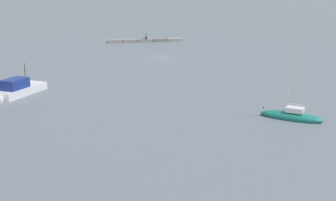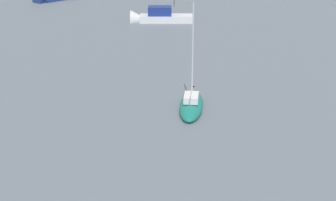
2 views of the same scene
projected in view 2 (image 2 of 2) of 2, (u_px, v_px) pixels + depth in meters
name	position (u px, v px, depth m)	size (l,w,h in m)	color
sailboat_teal_mid	(191.00, 105.00, 36.34)	(5.59, 4.94, 7.78)	#197266
motorboat_white_far	(156.00, 18.00, 64.31)	(6.26, 7.88, 4.39)	silver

